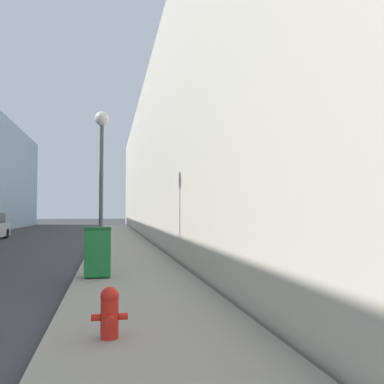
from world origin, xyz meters
TOP-DOWN VIEW (x-y plane):
  - sidewalk_right at (5.46, 18.00)m, footprint 3.04×60.00m
  - building_right_stone at (13.08, 26.00)m, footprint 12.00×60.00m
  - fire_hydrant at (4.80, 1.27)m, footprint 0.47×0.36m
  - trash_bin at (4.51, 6.61)m, footprint 0.67×0.59m
  - lamppost at (4.52, 10.11)m, footprint 0.48×0.48m

SIDE VIEW (x-z plane):
  - sidewalk_right at x=5.46m, z-range 0.00..0.14m
  - fire_hydrant at x=4.80m, z-range 0.16..0.83m
  - trash_bin at x=4.51m, z-range 0.16..1.42m
  - lamppost at x=4.52m, z-range 1.07..6.10m
  - building_right_stone at x=13.08m, z-range 0.00..10.72m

